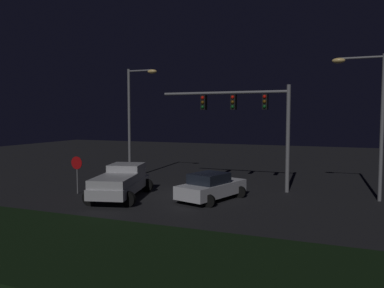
{
  "coord_description": "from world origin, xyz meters",
  "views": [
    {
      "loc": [
        8.31,
        -20.8,
        4.66
      ],
      "look_at": [
        -0.52,
        1.3,
        2.9
      ],
      "focal_mm": 36.17,
      "sensor_mm": 36.0,
      "label": 1
    }
  ],
  "objects": [
    {
      "name": "traffic_signal_gantry",
      "position": [
        2.61,
        2.91,
        4.9
      ],
      "size": [
        8.32,
        0.56,
        6.5
      ],
      "color": "slate",
      "rests_on": "ground_plane"
    },
    {
      "name": "grass_median",
      "position": [
        0.0,
        -9.95,
        0.05
      ],
      "size": [
        22.64,
        6.7,
        0.1
      ],
      "primitive_type": "cube",
      "color": "black",
      "rests_on": "ground_plane"
    },
    {
      "name": "street_lamp_left",
      "position": [
        -6.07,
        3.89,
        5.04
      ],
      "size": [
        2.37,
        0.44,
        8.02
      ],
      "color": "slate",
      "rests_on": "ground_plane"
    },
    {
      "name": "car_sedan",
      "position": [
        1.46,
        -0.84,
        0.74
      ],
      "size": [
        3.28,
        4.73,
        1.51
      ],
      "rotation": [
        0.0,
        0.0,
        1.27
      ],
      "color": "silver",
      "rests_on": "ground_plane"
    },
    {
      "name": "stop_sign",
      "position": [
        -6.52,
        -2.17,
        1.56
      ],
      "size": [
        0.76,
        0.08,
        2.23
      ],
      "color": "slate",
      "rests_on": "ground_plane"
    },
    {
      "name": "pickup_truck",
      "position": [
        -3.46,
        -2.15,
        1.0
      ],
      "size": [
        3.76,
        5.73,
        1.8
      ],
      "rotation": [
        0.0,
        0.0,
        1.82
      ],
      "color": "#B7B7BC",
      "rests_on": "ground_plane"
    },
    {
      "name": "street_lamp_right",
      "position": [
        9.53,
        2.3,
        5.03
      ],
      "size": [
        2.74,
        0.44,
        7.94
      ],
      "color": "slate",
      "rests_on": "ground_plane"
    },
    {
      "name": "ground_plane",
      "position": [
        0.0,
        0.0,
        0.0
      ],
      "size": [
        80.0,
        80.0,
        0.0
      ],
      "primitive_type": "plane",
      "color": "black"
    }
  ]
}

